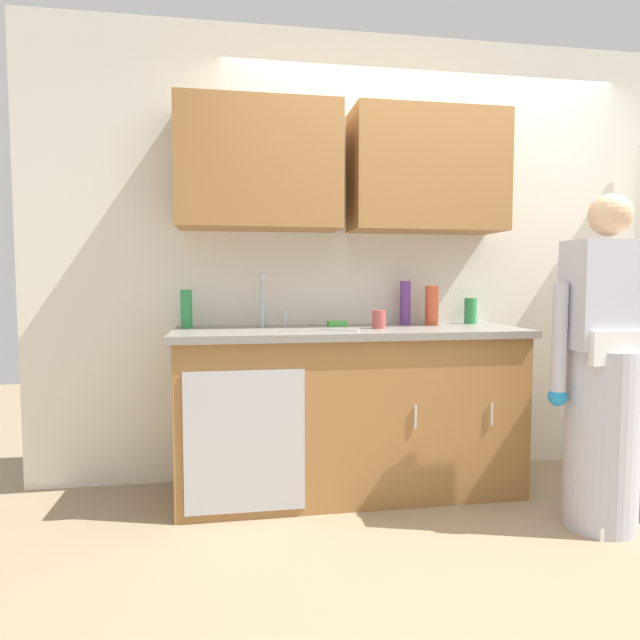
# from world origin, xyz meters

# --- Properties ---
(ground_plane) EXTENTS (9.00, 9.00, 0.00)m
(ground_plane) POSITION_xyz_m (0.00, 0.00, 0.00)
(ground_plane) COLOR #998466
(kitchen_wall_with_uppers) EXTENTS (4.80, 0.44, 2.70)m
(kitchen_wall_with_uppers) POSITION_xyz_m (-0.14, 0.99, 1.48)
(kitchen_wall_with_uppers) COLOR silver
(kitchen_wall_with_uppers) RESTS_ON ground
(counter_cabinet) EXTENTS (1.90, 0.62, 0.90)m
(counter_cabinet) POSITION_xyz_m (-0.55, 0.70, 0.45)
(counter_cabinet) COLOR #9E6B38
(counter_cabinet) RESTS_ON ground
(countertop) EXTENTS (1.96, 0.66, 0.04)m
(countertop) POSITION_xyz_m (-0.55, 0.70, 0.92)
(countertop) COLOR gray
(countertop) RESTS_ON counter_cabinet
(sink) EXTENTS (0.50, 0.36, 0.35)m
(sink) POSITION_xyz_m (-0.99, 0.71, 0.93)
(sink) COLOR #B7BABF
(sink) RESTS_ON counter_cabinet
(person_at_sink) EXTENTS (0.55, 0.34, 1.62)m
(person_at_sink) POSITION_xyz_m (0.57, 0.05, 0.69)
(person_at_sink) COLOR white
(person_at_sink) RESTS_ON ground
(bottle_soap) EXTENTS (0.07, 0.07, 0.22)m
(bottle_soap) POSITION_xyz_m (-1.46, 0.87, 1.05)
(bottle_soap) COLOR #2D8C4C
(bottle_soap) RESTS_ON countertop
(bottle_cleaner_spray) EXTENTS (0.08, 0.08, 0.16)m
(bottle_cleaner_spray) POSITION_xyz_m (0.27, 0.91, 1.02)
(bottle_cleaner_spray) COLOR #2D8C4C
(bottle_cleaner_spray) RESTS_ON countertop
(bottle_water_short) EXTENTS (0.08, 0.08, 0.24)m
(bottle_water_short) POSITION_xyz_m (0.00, 0.87, 1.06)
(bottle_water_short) COLOR #E05933
(bottle_water_short) RESTS_ON countertop
(bottle_dish_liquid) EXTENTS (0.07, 0.07, 0.27)m
(bottle_dish_liquid) POSITION_xyz_m (-0.16, 0.91, 1.07)
(bottle_dish_liquid) COLOR #66388C
(bottle_dish_liquid) RESTS_ON countertop
(cup_by_sink) EXTENTS (0.08, 0.08, 0.10)m
(cup_by_sink) POSITION_xyz_m (-0.39, 0.66, 0.99)
(cup_by_sink) COLOR #B24C47
(cup_by_sink) RESTS_ON countertop
(knife_on_counter) EXTENTS (0.19, 0.18, 0.01)m
(knife_on_counter) POSITION_xyz_m (-0.63, 0.60, 0.94)
(knife_on_counter) COLOR silver
(knife_on_counter) RESTS_ON countertop
(sponge) EXTENTS (0.11, 0.07, 0.03)m
(sponge) POSITION_xyz_m (-0.59, 0.86, 0.96)
(sponge) COLOR #4CBF4C
(sponge) RESTS_ON countertop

